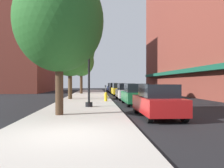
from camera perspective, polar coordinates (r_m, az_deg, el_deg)
The scene contains 15 objects.
ground_plane at distance 25.47m, azimuth 2.86°, elevation -3.55°, with size 90.00×90.00×0.00m, color black.
sidewalk_slab at distance 26.29m, azimuth -6.11°, elevation -3.29°, with size 4.80×50.00×0.12m, color #B7B2A8.
building_far_background at distance 46.66m, azimuth -19.24°, elevation 11.45°, with size 6.80×18.00×21.48m.
lamppost at distance 15.34m, azimuth -5.82°, elevation 5.82°, with size 0.48×0.48×5.90m.
fire_hydrant at distance 19.74m, azimuth -1.55°, elevation -3.18°, with size 0.33×0.26×0.79m.
parking_meter_near at distance 26.55m, azimuth -1.67°, elevation -1.33°, with size 0.14×0.09×1.31m.
tree_near at distance 33.77m, azimuth -7.75°, elevation 5.60°, with size 3.76×3.76×6.89m.
tree_mid at distance 12.14m, azimuth -13.13°, elevation 15.16°, with size 4.48×4.48×7.32m.
tree_far at distance 23.03m, azimuth -10.51°, elevation 8.98°, with size 4.93×4.93×7.92m.
car_red at distance 11.64m, azimuth 11.32°, elevation -4.26°, with size 1.80×4.30×1.66m.
car_green at distance 17.70m, azimuth 5.94°, elevation -2.66°, with size 1.80×4.30×1.66m.
car_white at distance 23.26m, azimuth 3.51°, elevation -1.93°, with size 1.80×4.30×1.66m.
car_yellow at distance 30.27m, azimuth 1.73°, elevation -1.39°, with size 1.80×4.30×1.66m.
car_black at distance 36.76m, azimuth 0.69°, elevation -1.07°, with size 1.80×4.30×1.66m.
car_blue at distance 42.87m, azimuth 0.00°, elevation -0.86°, with size 1.80×4.30×1.66m.
Camera 1 is at (0.91, -7.22, 1.75)m, focal length 36.36 mm.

